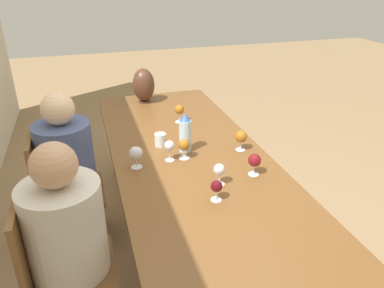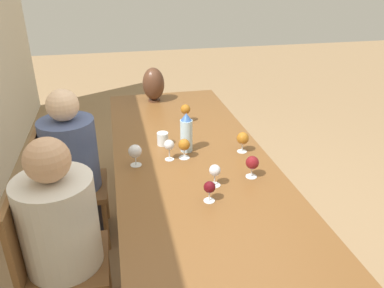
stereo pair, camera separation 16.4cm
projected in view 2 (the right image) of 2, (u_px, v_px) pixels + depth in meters
The scene contains 17 objects.
ground_plane at pixel (193, 253), 2.70m from camera, with size 14.00×14.00×0.00m, color #937551.
dining_table at pixel (193, 169), 2.39m from camera, with size 2.79×0.98×0.76m.
water_bottle at pixel (186, 133), 2.43m from camera, with size 0.08×0.08×0.26m.
water_tumbler at pixel (163, 139), 2.55m from camera, with size 0.08×0.08×0.09m.
vase at pixel (153, 84), 3.32m from camera, with size 0.19×0.19×0.31m.
wine_glass_0 at pixel (215, 171), 2.06m from camera, with size 0.07×0.07×0.13m.
wine_glass_1 at pixel (169, 145), 2.33m from camera, with size 0.07×0.07×0.14m.
wine_glass_2 at pixel (210, 188), 1.93m from camera, with size 0.06×0.06×0.12m.
wine_glass_3 at pixel (252, 163), 2.14m from camera, with size 0.08×0.08×0.13m.
wine_glass_4 at pixel (184, 145), 2.36m from camera, with size 0.07×0.07×0.13m.
wine_glass_5 at pixel (243, 139), 2.43m from camera, with size 0.08×0.08×0.14m.
wine_glass_6 at pixel (185, 110), 2.90m from camera, with size 0.08×0.08×0.14m.
wine_glass_7 at pixel (135, 152), 2.27m from camera, with size 0.08×0.08×0.14m.
chair_near at pixel (52, 258), 1.98m from camera, with size 0.44×0.44×0.89m.
chair_far at pixel (65, 183), 2.65m from camera, with size 0.44×0.44×0.89m.
person_near at pixel (65, 236), 1.93m from camera, with size 0.39×0.39×1.17m.
person_far at pixel (74, 165), 2.61m from camera, with size 0.37×0.37×1.17m.
Camera 2 is at (-2.03, 0.45, 1.88)m, focal length 35.00 mm.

